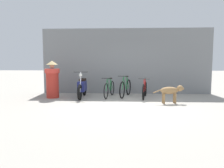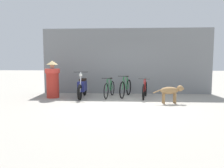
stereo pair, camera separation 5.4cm
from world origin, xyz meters
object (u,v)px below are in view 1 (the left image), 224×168
at_px(bicycle_2, 145,90).
at_px(stray_dog, 171,91).
at_px(motorcycle, 82,87).
at_px(person_in_robes, 52,79).
at_px(bicycle_0, 109,89).
at_px(bicycle_1, 126,88).

bearing_deg(bicycle_2, stray_dog, 46.54).
bearing_deg(motorcycle, person_in_robes, -88.53).
bearing_deg(bicycle_2, motorcycle, -77.89).
distance_m(stray_dog, person_in_robes, 4.85).
distance_m(bicycle_0, motorcycle, 1.16).
relative_size(motorcycle, person_in_robes, 1.19).
xyz_separation_m(bicycle_1, stray_dog, (1.65, -1.44, 0.09)).
xyz_separation_m(bicycle_2, motorcycle, (-2.63, -0.08, 0.10)).
distance_m(bicycle_1, stray_dog, 2.20).
xyz_separation_m(bicycle_0, motorcycle, (-1.13, -0.24, 0.09)).
bearing_deg(person_in_robes, bicycle_0, -172.14).
relative_size(motorcycle, stray_dog, 1.59).
bearing_deg(bicycle_1, bicycle_2, 86.55).
distance_m(bicycle_0, bicycle_2, 1.50).
height_order(bicycle_1, bicycle_2, bicycle_1).
distance_m(motorcycle, person_in_robes, 1.29).
height_order(bicycle_0, motorcycle, motorcycle).
distance_m(bicycle_2, stray_dog, 1.45).
xyz_separation_m(stray_dog, person_in_robes, (-4.73, 1.02, 0.31)).
distance_m(bicycle_2, person_in_robes, 3.90).
bearing_deg(motorcycle, bicycle_0, 100.70).
xyz_separation_m(bicycle_1, person_in_robes, (-3.08, -0.42, 0.40)).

